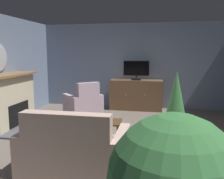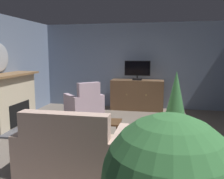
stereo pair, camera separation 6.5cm
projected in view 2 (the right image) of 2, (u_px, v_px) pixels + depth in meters
name	position (u px, v px, depth m)	size (l,w,h in m)	color
ground_plane	(119.00, 145.00, 4.68)	(6.56, 7.08, 0.04)	#665B51
wall_back	(136.00, 66.00, 7.66)	(6.56, 0.10, 2.66)	slate
rug_central	(124.00, 156.00, 4.12)	(2.45, 2.06, 0.01)	tan
fireplace	(11.00, 101.00, 5.73)	(0.95, 1.66, 1.27)	#4C4C51
tv_cabinet	(137.00, 96.00, 7.44)	(1.60, 0.56, 0.92)	#4A3523
television	(137.00, 70.00, 7.27)	(0.77, 0.20, 0.59)	black
coffee_table	(92.00, 123.00, 4.68)	(1.16, 0.52, 0.45)	#4C331E
tv_remote	(90.00, 122.00, 4.52)	(0.17, 0.05, 0.02)	black
sofa_floral	(73.00, 151.00, 3.55)	(1.53, 0.94, 0.97)	#BC9E8E
armchair_beside_cabinet	(84.00, 105.00, 6.65)	(1.21, 1.20, 0.98)	#AD93A3
potted_plant_small_fern_corner	(175.00, 107.00, 4.32)	(0.47, 0.47, 1.44)	slate
cat	(51.00, 129.00, 5.23)	(0.48, 0.59, 0.22)	beige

